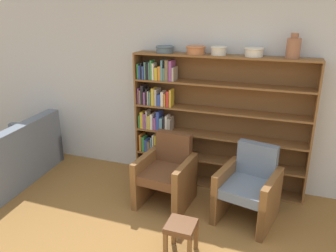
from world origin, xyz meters
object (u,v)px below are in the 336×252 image
bowl_brass (196,49)px  footstool (181,230)px  bowl_cream (165,49)px  bowl_sage (254,52)px  bookshelf (200,123)px  armchair_leather (167,174)px  armchair_cushioned (249,188)px  vase_tall (293,47)px  bowl_olive (219,50)px  couch (5,162)px

bowl_brass → footstool: bowl_brass is taller
bowl_cream → bowl_sage: size_ratio=1.03×
bookshelf → bowl_sage: (0.65, -0.01, 1.01)m
bowl_cream → armchair_leather: size_ratio=0.28×
bowl_sage → footstool: bowl_sage is taller
bowl_sage → bowl_brass: bearing=180.0°
armchair_cushioned → footstool: bearing=70.3°
bookshelf → bowl_cream: (-0.52, -0.01, 1.00)m
vase_tall → armchair_leather: vase_tall is taller
armchair_cushioned → bowl_cream: bearing=-14.1°
bowl_sage → bowl_cream: bearing=180.0°
bookshelf → footstool: bookshelf is taller
bookshelf → bowl_brass: bowl_brass is taller
bowl_olive → bowl_sage: (0.44, 0.00, 0.00)m
bookshelf → bowl_sage: size_ratio=9.80×
bowl_olive → armchair_cushioned: bowl_olive is taller
bookshelf → footstool: bearing=-81.7°
couch → footstool: couch is taller
bowl_cream → bookshelf: bearing=1.6°
footstool → bowl_sage: bearing=74.7°
vase_tall → armchair_cushioned: 1.74m
couch → armchair_cushioned: 3.48m
bowl_cream → armchair_cushioned: bearing=-26.7°
bookshelf → bowl_olive: (0.21, -0.01, 1.01)m
bowl_olive → footstool: bearing=-89.3°
vase_tall → armchair_cushioned: size_ratio=0.33×
bowl_cream → bowl_sage: bearing=0.0°
footstool → bowl_olive: bearing=90.7°
armchair_leather → bowl_cream: bearing=-63.1°
armchair_cushioned → footstool: (-0.56, -0.89, -0.12)m
bowl_sage → vase_tall: (0.45, -0.00, 0.06)m
bookshelf → armchair_leather: bearing=-111.0°
bowl_brass → bowl_olive: bearing=0.0°
bowl_olive → armchair_leather: size_ratio=0.23×
vase_tall → armchair_cushioned: bearing=-115.2°
bookshelf → armchair_cushioned: (0.79, -0.67, -0.52)m
armchair_leather → armchair_cushioned: size_ratio=1.00×
couch → armchair_leather: bearing=-88.7°
bowl_cream → bowl_sage: (1.18, 0.00, 0.01)m
bookshelf → armchair_cushioned: bearing=-40.5°
bowl_cream → couch: bearing=-156.0°
armchair_leather → bookshelf: bearing=-106.1°
bowl_sage → couch: bearing=-164.0°
bowl_cream → bowl_olive: (0.73, 0.00, 0.01)m
bowl_brass → couch: bearing=-159.7°
bowl_olive → bookshelf: bearing=176.0°
bowl_brass → vase_tall: bearing=-0.0°
armchair_leather → bowl_brass: bearing=-99.2°
bowl_sage → footstool: (-0.42, -1.55, -1.64)m
bowl_brass → bowl_sage: bowl_sage is taller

